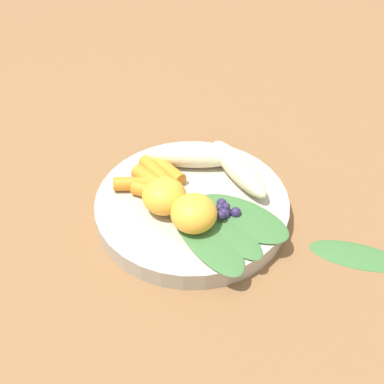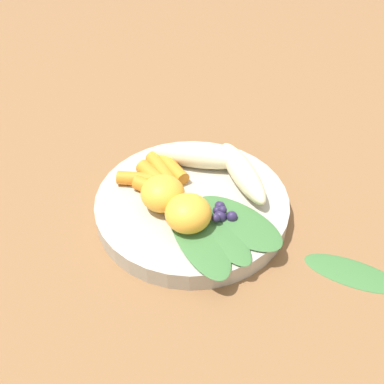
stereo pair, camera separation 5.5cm
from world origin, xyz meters
The scene contains 16 objects.
ground_plane centered at (0.00, 0.00, 0.00)m, with size 2.40×2.40×0.00m, color brown.
bowl centered at (0.00, 0.00, 0.01)m, with size 0.25×0.25×0.03m, color #B2AD9E.
banana_peeled_left centered at (0.03, 0.06, 0.04)m, with size 0.13×0.03×0.03m, color beige.
banana_peeled_right centered at (0.07, 0.01, 0.04)m, with size 0.13×0.03×0.03m, color beige.
orange_segment_near centered at (-0.02, -0.04, 0.05)m, with size 0.05×0.05×0.04m, color #F4A833.
orange_segment_far centered at (-0.04, 0.00, 0.05)m, with size 0.05×0.05×0.04m, color #F4A833.
carrot_front centered at (-0.01, 0.05, 0.03)m, with size 0.02×0.02×0.05m, color orange.
carrot_mid_left centered at (-0.02, 0.06, 0.04)m, with size 0.02×0.02×0.06m, color orange.
carrot_mid_right centered at (-0.04, 0.05, 0.04)m, with size 0.02×0.02×0.05m, color orange.
carrot_rear centered at (-0.05, 0.05, 0.03)m, with size 0.02×0.02×0.06m, color orange.
carrot_small centered at (-0.05, 0.03, 0.03)m, with size 0.02×0.02×0.05m, color orange.
blueberry_pile centered at (0.02, -0.05, 0.03)m, with size 0.03×0.04×0.02m.
kale_leaf_left centered at (-0.02, -0.06, 0.03)m, with size 0.14×0.05×0.01m, color #3D7038.
kale_leaf_right centered at (0.01, -0.06, 0.03)m, with size 0.13×0.04×0.01m, color #3D7038.
kale_leaf_rear centered at (0.03, -0.06, 0.03)m, with size 0.12×0.06×0.01m, color #3D7038.
kale_leaf_stray centered at (0.13, -0.16, 0.00)m, with size 0.11×0.04×0.01m, color #3D7038.
Camera 1 is at (-0.20, -0.36, 0.41)m, focal length 41.39 mm.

